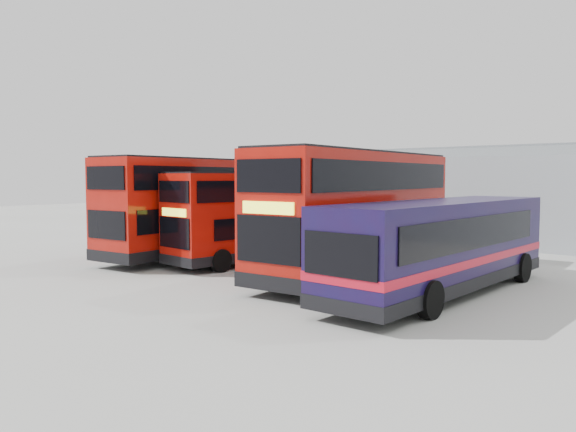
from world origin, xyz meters
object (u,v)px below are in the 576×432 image
(double_decker_left, at_px, (201,208))
(double_decker_centre, at_px, (263,217))
(office_block, at_px, (267,193))
(single_decker_blue, at_px, (442,248))
(double_decker_right, at_px, (358,214))
(maintenance_shed, at_px, (569,199))
(panel_van, at_px, (183,211))

(double_decker_left, bearing_deg, double_decker_centre, -174.78)
(office_block, bearing_deg, single_decker_blue, -36.58)
(double_decker_centre, distance_m, double_decker_right, 5.61)
(maintenance_shed, distance_m, double_decker_left, 21.58)
(office_block, relative_size, double_decker_right, 1.05)
(double_decker_centre, bearing_deg, single_decker_blue, -5.10)
(maintenance_shed, bearing_deg, single_decker_blue, -88.60)
(single_decker_blue, relative_size, panel_van, 2.18)
(double_decker_centre, bearing_deg, double_decker_left, -164.35)
(double_decker_right, height_order, single_decker_blue, double_decker_right)
(office_block, height_order, double_decker_centre, office_block)
(maintenance_shed, xyz_separation_m, double_decker_centre, (-9.11, -16.89, -0.57))
(office_block, distance_m, panel_van, 6.88)
(single_decker_blue, bearing_deg, panel_van, -21.14)
(double_decker_left, height_order, double_decker_right, double_decker_right)
(single_decker_blue, bearing_deg, double_decker_left, -3.02)
(maintenance_shed, relative_size, double_decker_right, 2.61)
(single_decker_blue, bearing_deg, office_block, -34.53)
(double_decker_right, xyz_separation_m, panel_van, (-22.72, 10.29, -1.22))
(maintenance_shed, xyz_separation_m, double_decker_right, (-3.54, -17.51, -0.18))
(office_block, bearing_deg, maintenance_shed, 5.21)
(maintenance_shed, relative_size, double_decker_left, 2.66)
(office_block, bearing_deg, double_decker_centre, -49.10)
(panel_van, bearing_deg, single_decker_blue, -41.74)
(double_decker_left, bearing_deg, single_decker_blue, 169.98)
(double_decker_left, xyz_separation_m, double_decker_right, (9.07, -0.00, 0.05))
(office_block, xyz_separation_m, maintenance_shed, (22.00, 2.01, 0.02))
(double_decker_left, bearing_deg, office_block, -63.75)
(office_block, distance_m, double_decker_centre, 19.69)
(office_block, xyz_separation_m, double_decker_centre, (12.89, -14.88, -0.54))
(single_decker_blue, xyz_separation_m, panel_van, (-26.72, 11.45, -0.33))
(office_block, height_order, panel_van, office_block)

